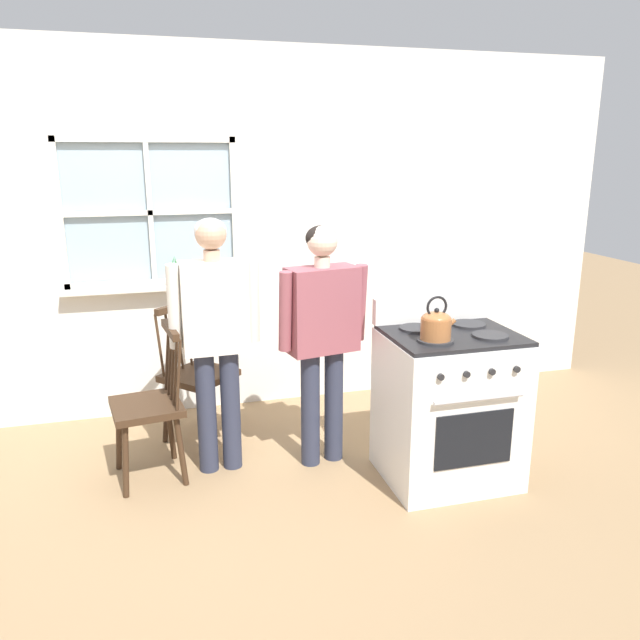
% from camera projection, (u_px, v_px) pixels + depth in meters
% --- Properties ---
extents(ground_plane, '(16.00, 16.00, 0.00)m').
position_uv_depth(ground_plane, '(255.00, 492.00, 3.69)').
color(ground_plane, '#937551').
extents(wall_back, '(6.40, 0.16, 2.70)m').
position_uv_depth(wall_back, '(222.00, 236.00, 4.66)').
color(wall_back, silver).
rests_on(wall_back, ground_plane).
extents(chair_by_window, '(0.46, 0.47, 0.95)m').
position_uv_depth(chair_by_window, '(150.00, 407.00, 3.76)').
color(chair_by_window, '#3D2819').
rests_on(chair_by_window, ground_plane).
extents(chair_near_wall, '(0.58, 0.58, 0.95)m').
position_uv_depth(chair_near_wall, '(197.00, 376.00, 4.29)').
color(chair_near_wall, '#3D2819').
rests_on(chair_near_wall, ground_plane).
extents(person_elderly_left, '(0.54, 0.22, 1.58)m').
position_uv_depth(person_elderly_left, '(215.00, 325.00, 3.73)').
color(person_elderly_left, '#2D3347').
rests_on(person_elderly_left, ground_plane).
extents(person_teen_center, '(0.59, 0.29, 1.53)m').
position_uv_depth(person_teen_center, '(322.00, 325.00, 3.84)').
color(person_teen_center, '#2D3347').
rests_on(person_teen_center, ground_plane).
extents(stove, '(0.76, 0.68, 1.08)m').
position_uv_depth(stove, '(448.00, 405.00, 3.76)').
color(stove, white).
rests_on(stove, ground_plane).
extents(kettle, '(0.21, 0.17, 0.25)m').
position_uv_depth(kettle, '(436.00, 324.00, 3.45)').
color(kettle, '#A86638').
rests_on(kettle, stove).
extents(potted_plant, '(0.12, 0.12, 0.23)m').
position_uv_depth(potted_plant, '(175.00, 276.00, 4.55)').
color(potted_plant, beige).
rests_on(potted_plant, wall_back).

